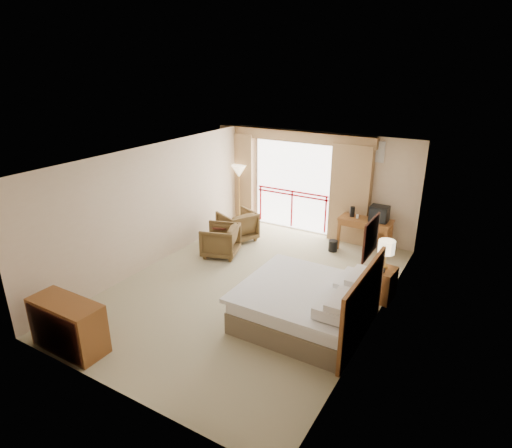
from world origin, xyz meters
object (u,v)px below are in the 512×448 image
Objects in this scene: armchair_far at (238,240)px; tv at (379,214)px; table_lamp at (387,248)px; armchair_near at (221,255)px; side_table at (222,232)px; bed at (307,304)px; dresser at (68,325)px; desk at (366,225)px; floor_lamp at (239,173)px; nightstand at (382,284)px; wastebasket at (333,246)px.

tv is at bearing 131.81° from armchair_far.
armchair_near is at bearing 179.74° from table_lamp.
table_lamp is 4.21m from side_table.
tv reaches higher than armchair_near.
dresser is at bearing -139.14° from bed.
floor_lamp is at bearing -177.99° from desk.
tv is (-0.69, 2.08, 0.68)m from nightstand.
floor_lamp is at bearing 108.39° from side_table.
armchair_near is at bearing -176.48° from nightstand.
armchair_near is 4.17m from dresser.
tv reaches higher than wastebasket.
armchair_near is (-3.15, -2.02, -0.99)m from tv.
table_lamp is 0.45× the size of desk.
table_lamp reaches higher than side_table.
table_lamp is (0.89, 1.55, 0.69)m from bed.
dresser reaches higher than armchair_near.
table_lamp is at bearing -61.29° from desk.
bed is 3.65m from tv.
bed reaches higher than armchair_far.
armchair_far reaches higher than wastebasket.
nightstand is 4.16m from side_table.
dresser is at bearing -118.20° from tv.
armchair_far is at bearing -166.39° from wastebasket.
nightstand reaches higher than wastebasket.
bed is 3.24m from wastebasket.
armchair_far is 0.67× the size of dresser.
wastebasket is 0.17× the size of floor_lamp.
table_lamp reaches higher than desk.
wastebasket is 3.39m from floor_lamp.
table_lamp is at bearing 60.08° from bed.
side_table is (-4.12, 0.52, 0.06)m from nightstand.
bed is 2.59× the size of armchair_near.
table_lamp reaches higher than nightstand.
armchair_far is at bearing 91.45° from dresser.
tv is 0.76× the size of side_table.
desk is at bearing 115.34° from table_lamp.
armchair_far is at bearing 165.75° from table_lamp.
nightstand is 0.78× the size of armchair_near.
dresser is at bearing 26.15° from armchair_far.
wastebasket is 0.50× the size of side_table.
table_lamp is 2.15m from tv.
bed is 5.06× the size of tv.
wastebasket is 6.17m from dresser.
dresser reaches higher than side_table.
desk is 3.79m from floor_lamp.
desk is (-0.10, 3.65, 0.25)m from bed.
floor_lamp is at bearing 176.99° from tv.
table_lamp is 2.36m from desk.
nightstand is 2.31× the size of wastebasket.
tv is 1.33m from wastebasket.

